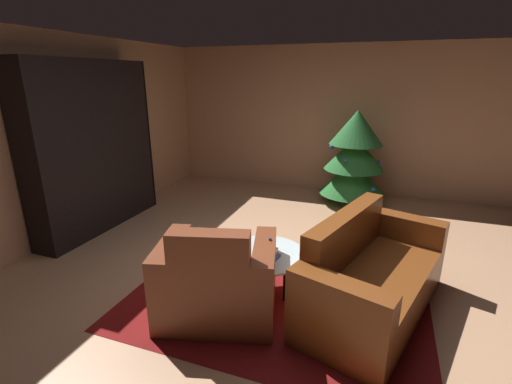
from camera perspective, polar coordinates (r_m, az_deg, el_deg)
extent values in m
plane|color=tan|center=(3.84, 3.03, -13.41)|extent=(7.92, 7.92, 0.00)
cube|color=tan|center=(6.59, 11.84, 11.09)|extent=(5.87, 0.06, 2.51)
cube|color=tan|center=(5.02, -30.63, 6.95)|extent=(0.06, 6.72, 2.51)
cube|color=maroon|center=(3.51, 3.07, -16.69)|extent=(2.70, 1.89, 0.01)
cube|color=black|center=(5.09, -22.88, 6.34)|extent=(0.03, 1.95, 2.20)
cube|color=black|center=(5.93, -17.97, 8.33)|extent=(0.38, 0.02, 2.20)
cube|color=black|center=(4.59, -32.52, 3.78)|extent=(0.38, 0.03, 2.20)
cube|color=black|center=(5.50, -22.91, -4.71)|extent=(0.36, 1.90, 0.03)
cube|color=black|center=(5.38, -23.37, -1.14)|extent=(0.36, 1.90, 0.03)
cube|color=black|center=(5.29, -23.85, 2.57)|extent=(0.36, 1.90, 0.02)
cube|color=black|center=(5.21, -24.34, 6.40)|extent=(0.36, 1.90, 0.02)
cube|color=black|center=(5.16, -24.86, 10.32)|extent=(0.36, 1.90, 0.02)
cube|color=black|center=(5.14, -25.40, 14.31)|extent=(0.36, 1.90, 0.02)
cube|color=black|center=(5.14, -25.96, 18.31)|extent=(0.36, 1.90, 0.03)
cube|color=black|center=(5.32, -25.40, 5.81)|extent=(0.05, 0.93, 0.58)
cube|color=black|center=(5.31, -25.21, 5.80)|extent=(0.03, 0.96, 0.61)
cube|color=#23558A|center=(6.13, -17.81, -0.42)|extent=(0.27, 0.05, 0.27)
cube|color=gold|center=(6.10, -18.33, -0.35)|extent=(0.20, 0.04, 0.31)
cube|color=navy|center=(6.06, -18.39, -0.59)|extent=(0.25, 0.03, 0.28)
cube|color=red|center=(6.06, -18.70, -1.07)|extent=(0.21, 0.03, 0.20)
cube|color=#B13B30|center=(6.00, -18.84, -0.72)|extent=(0.25, 0.05, 0.31)
cube|color=brown|center=(5.97, -19.01, -0.99)|extent=(0.27, 0.03, 0.28)
cube|color=#874D9C|center=(5.98, -19.44, -1.45)|extent=(0.20, 0.03, 0.19)
cube|color=#BDAE8A|center=(5.93, -19.56, -1.54)|extent=(0.24, 0.04, 0.20)
cube|color=#0A6A96|center=(6.05, -17.99, 2.54)|extent=(0.27, 0.03, 0.19)
cube|color=#3E733D|center=(5.99, -18.28, 2.85)|extent=(0.28, 0.05, 0.29)
cube|color=#35874C|center=(5.98, -18.57, 2.34)|extent=(0.26, 0.03, 0.20)
cube|color=purple|center=(5.93, -18.87, 2.59)|extent=(0.26, 0.04, 0.28)
cube|color=red|center=(5.93, -19.44, 2.36)|extent=(0.17, 0.03, 0.24)
cube|color=#278342|center=(5.90, -19.40, 12.82)|extent=(0.18, 0.03, 0.20)
cube|color=orange|center=(5.84, -19.54, 13.17)|extent=(0.23, 0.04, 0.28)
cube|color=#38793D|center=(5.82, -19.91, 12.86)|extent=(0.19, 0.03, 0.23)
cube|color=#864298|center=(5.78, -19.96, 12.73)|extent=(0.24, 0.04, 0.21)
cube|color=orange|center=(5.74, -20.23, 12.61)|extent=(0.25, 0.05, 0.20)
cube|color=#B5AC9C|center=(5.70, -20.58, 12.63)|extent=(0.25, 0.05, 0.22)
cube|color=#2C7432|center=(5.68, -21.24, 12.82)|extent=(0.17, 0.04, 0.27)
cube|color=#542A28|center=(5.64, -21.56, 12.78)|extent=(0.18, 0.05, 0.28)
cube|color=#B63829|center=(5.86, -20.01, 16.31)|extent=(0.17, 0.05, 0.21)
cube|color=gold|center=(5.81, -20.06, 16.24)|extent=(0.23, 0.03, 0.19)
cube|color=#167688|center=(5.77, -20.37, 16.65)|extent=(0.24, 0.05, 0.28)
cube|color=#893D8B|center=(5.75, -20.88, 16.50)|extent=(0.19, 0.05, 0.26)
cube|color=#3C7D3C|center=(5.69, -21.02, 16.09)|extent=(0.23, 0.04, 0.19)
cube|color=navy|center=(5.65, -21.17, 16.35)|extent=(0.26, 0.03, 0.24)
cube|color=#814FA6|center=(5.63, -21.48, 16.22)|extent=(0.25, 0.03, 0.22)
cube|color=#224A98|center=(5.62, -22.04, 16.55)|extent=(0.18, 0.03, 0.30)
cube|color=brown|center=(3.27, -5.98, -15.63)|extent=(0.80, 0.90, 0.39)
cube|color=brown|center=(2.79, -7.38, -11.22)|extent=(0.64, 0.33, 0.52)
cube|color=brown|center=(3.15, 1.30, -13.86)|extent=(0.37, 0.78, 0.67)
cube|color=brown|center=(3.29, -13.11, -12.95)|extent=(0.37, 0.78, 0.67)
ellipsoid|color=beige|center=(3.19, -5.38, -10.66)|extent=(0.32, 0.25, 0.18)
sphere|color=beige|center=(3.28, -5.45, -8.76)|extent=(0.13, 0.13, 0.13)
cube|color=brown|center=(3.45, 18.17, -14.36)|extent=(1.14, 1.50, 0.41)
cube|color=brown|center=(3.34, 14.02, -6.73)|extent=(0.56, 1.32, 0.45)
cube|color=brown|center=(2.79, 12.75, -19.40)|extent=(0.79, 0.42, 0.66)
cube|color=brown|center=(4.05, 22.06, -7.85)|extent=(0.79, 0.42, 0.66)
cylinder|color=black|center=(3.41, 4.61, -13.73)|extent=(0.04, 0.04, 0.42)
cylinder|color=black|center=(3.66, 0.72, -11.30)|extent=(0.04, 0.04, 0.42)
cylinder|color=black|center=(3.36, -1.70, -14.18)|extent=(0.04, 0.04, 0.42)
cylinder|color=silver|center=(3.36, 1.22, -9.77)|extent=(0.78, 0.78, 0.02)
cube|color=#324890|center=(3.28, 1.90, -10.06)|extent=(0.21, 0.16, 0.03)
cube|color=gray|center=(3.28, 1.69, -9.52)|extent=(0.19, 0.13, 0.03)
cube|color=#E4BA54|center=(3.26, 1.73, -9.13)|extent=(0.18, 0.14, 0.03)
cylinder|color=navy|center=(3.13, 2.23, -9.89)|extent=(0.07, 0.07, 0.18)
cylinder|color=navy|center=(3.08, 2.26, -7.85)|extent=(0.03, 0.03, 0.06)
cylinder|color=brown|center=(6.10, 14.78, -0.93)|extent=(0.08, 0.08, 0.18)
cone|color=#276B2F|center=(6.00, 15.05, 2.27)|extent=(1.04, 1.04, 0.53)
cone|color=#276B2F|center=(5.91, 15.36, 6.00)|extent=(0.93, 0.93, 0.53)
cone|color=#276B2F|center=(5.84, 15.68, 9.82)|extent=(0.82, 0.82, 0.53)
sphere|color=blue|center=(5.71, 17.28, -0.27)|extent=(0.07, 0.07, 0.07)
sphere|color=blue|center=(5.97, 11.83, 6.91)|extent=(0.07, 0.07, 0.07)
sphere|color=blue|center=(5.76, 18.04, 0.42)|extent=(0.07, 0.07, 0.07)
sphere|color=red|center=(6.26, 15.93, 7.32)|extent=(0.05, 0.05, 0.05)
sphere|color=blue|center=(5.57, 13.96, 4.97)|extent=(0.05, 0.05, 0.05)
sphere|color=blue|center=(5.97, 18.86, 4.47)|extent=(0.06, 0.06, 0.06)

